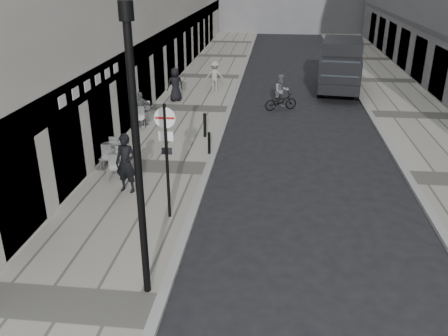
% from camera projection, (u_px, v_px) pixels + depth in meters
% --- Properties ---
extents(sidewalk, '(4.00, 60.00, 0.12)m').
position_uv_depth(sidewalk, '(190.00, 109.00, 24.18)').
color(sidewalk, gray).
rests_on(sidewalk, ground).
extents(far_sidewalk, '(4.00, 60.00, 0.12)m').
position_uv_depth(far_sidewalk, '(413.00, 116.00, 23.07)').
color(far_sidewalk, gray).
rests_on(far_sidewalk, ground).
extents(walking_man, '(0.78, 0.59, 1.92)m').
position_uv_depth(walking_man, '(126.00, 163.00, 14.89)').
color(walking_man, black).
rests_on(walking_man, sidewalk).
extents(sign_post, '(0.58, 0.09, 3.35)m').
position_uv_depth(sign_post, '(166.00, 147.00, 12.88)').
color(sign_post, black).
rests_on(sign_post, sidewalk).
extents(lamppost, '(0.28, 0.28, 6.14)m').
position_uv_depth(lamppost, '(137.00, 147.00, 9.26)').
color(lamppost, black).
rests_on(lamppost, sidewalk).
extents(bollard_near, '(0.13, 0.13, 0.97)m').
position_uv_depth(bollard_near, '(205.00, 126.00, 19.92)').
color(bollard_near, black).
rests_on(bollard_near, sidewalk).
extents(bollard_far, '(0.11, 0.11, 0.82)m').
position_uv_depth(bollard_far, '(209.00, 144.00, 18.14)').
color(bollard_far, black).
rests_on(bollard_far, sidewalk).
extents(panel_van, '(3.00, 6.25, 2.83)m').
position_uv_depth(panel_van, '(341.00, 63.00, 27.49)').
color(panel_van, black).
rests_on(panel_van, ground).
extents(cyclist, '(1.79, 1.18, 1.82)m').
position_uv_depth(cyclist, '(281.00, 96.00, 23.99)').
color(cyclist, black).
rests_on(cyclist, ground).
extents(pedestrian_a, '(1.01, 0.70, 1.60)m').
position_uv_depth(pedestrian_a, '(141.00, 110.00, 21.03)').
color(pedestrian_a, '#4D4D51').
rests_on(pedestrian_a, sidewalk).
extents(pedestrian_b, '(1.10, 0.65, 1.68)m').
position_uv_depth(pedestrian_b, '(215.00, 76.00, 27.34)').
color(pedestrian_b, gray).
rests_on(pedestrian_b, sidewalk).
extents(pedestrian_c, '(1.03, 0.93, 1.78)m').
position_uv_depth(pedestrian_c, '(175.00, 85.00, 25.08)').
color(pedestrian_c, black).
rests_on(pedestrian_c, sidewalk).
extents(cafe_table_near, '(0.68, 1.53, 0.87)m').
position_uv_depth(cafe_table_near, '(111.00, 152.00, 17.24)').
color(cafe_table_near, '#A5A5A7').
rests_on(cafe_table_near, sidewalk).
extents(cafe_table_mid, '(0.66, 1.49, 0.85)m').
position_uv_depth(cafe_table_mid, '(118.00, 162.00, 16.41)').
color(cafe_table_mid, '#BCBCBE').
rests_on(cafe_table_mid, sidewalk).
extents(cafe_table_far, '(0.79, 1.78, 1.02)m').
position_uv_depth(cafe_table_far, '(143.00, 114.00, 21.33)').
color(cafe_table_far, silver).
rests_on(cafe_table_far, sidewalk).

